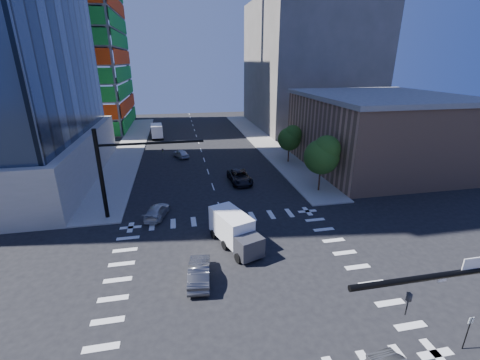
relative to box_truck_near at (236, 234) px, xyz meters
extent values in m
plane|color=black|center=(-0.31, -3.67, -1.26)|extent=(160.00, 160.00, 0.00)
cube|color=silver|center=(-0.31, -3.67, -1.25)|extent=(20.00, 20.00, 0.01)
cube|color=gray|center=(12.19, 36.33, -1.18)|extent=(5.00, 60.00, 0.15)
cube|color=gray|center=(-12.81, 36.33, -1.18)|extent=(5.00, 60.00, 0.15)
cube|color=green|center=(-15.21, 58.33, 23.24)|extent=(0.12, 24.00, 49.00)
cube|color=red|center=(-27.81, 45.73, 23.24)|extent=(24.00, 0.12, 49.00)
cube|color=tan|center=(24.69, 18.33, 3.74)|extent=(20.00, 22.00, 10.00)
cube|color=slate|center=(24.69, 18.33, 9.04)|extent=(20.50, 22.50, 0.60)
cube|color=#615E57|center=(26.69, 51.33, 12.74)|extent=(24.00, 30.00, 28.00)
cylinder|color=black|center=(6.19, -15.17, 6.29)|extent=(10.00, 0.24, 0.24)
imported|color=black|center=(3.69, -15.17, 5.19)|extent=(0.16, 0.20, 1.00)
cube|color=white|center=(6.19, -15.17, 6.64)|extent=(0.90, 0.04, 0.50)
cylinder|color=black|center=(-11.81, 7.83, 3.39)|extent=(0.40, 0.40, 9.00)
cylinder|color=black|center=(-6.81, 7.83, 6.29)|extent=(10.00, 0.24, 0.24)
imported|color=black|center=(-5.81, 7.83, 5.19)|extent=(0.16, 0.20, 1.00)
cylinder|color=#382316|center=(12.19, 10.33, 0.03)|extent=(0.20, 0.20, 2.27)
sphere|color=#204813|center=(12.19, 10.33, 3.12)|extent=(4.16, 4.16, 4.16)
sphere|color=#346622|center=(12.59, 10.03, 4.09)|extent=(3.25, 3.25, 3.25)
cylinder|color=#382316|center=(12.49, 22.33, -0.14)|extent=(0.20, 0.20, 1.92)
sphere|color=#204813|center=(12.49, 22.33, 2.47)|extent=(3.52, 3.52, 3.52)
sphere|color=#346622|center=(12.89, 22.03, 3.29)|extent=(2.75, 2.75, 2.75)
cylinder|color=black|center=(10.39, -12.67, -0.16)|extent=(0.06, 0.06, 2.20)
cube|color=silver|center=(10.39, -12.67, 0.74)|extent=(0.30, 0.03, 0.40)
imported|color=black|center=(3.33, 15.19, -0.49)|extent=(2.81, 5.60, 1.52)
imported|color=#BBBBBB|center=(-6.87, 7.15, -0.63)|extent=(2.88, 4.62, 1.25)
imported|color=#BABDC3|center=(-3.91, 28.41, -0.60)|extent=(2.90, 4.12, 1.30)
imported|color=#46474B|center=(-3.44, -3.84, -0.54)|extent=(2.00, 4.50, 1.44)
cube|color=white|center=(0.00, 0.00, 0.43)|extent=(3.49, 4.89, 2.30)
cube|color=#393940|center=(0.00, 0.00, -0.15)|extent=(2.45, 2.19, 1.68)
cube|color=white|center=(-8.37, 44.00, 0.46)|extent=(2.51, 4.66, 2.34)
cube|color=#393940|center=(-8.37, 44.00, -0.13)|extent=(2.19, 1.78, 1.71)
camera|label=1|loc=(-4.35, -23.38, 13.75)|focal=24.00mm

